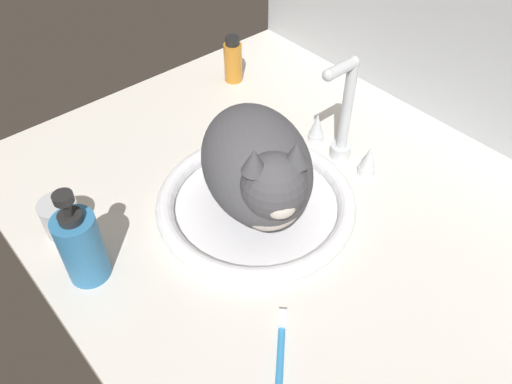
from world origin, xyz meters
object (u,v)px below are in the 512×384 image
(soap_pump_bottle, at_px, (81,246))
(toothbrush, at_px, (280,371))
(cat, at_px, (259,167))
(amber_bottle, at_px, (233,60))
(faucet, at_px, (343,124))
(metal_jar, at_px, (61,217))
(sink_basin, at_px, (256,203))

(soap_pump_bottle, height_order, toothbrush, soap_pump_bottle)
(cat, relative_size, amber_bottle, 3.24)
(faucet, height_order, soap_pump_bottle, faucet)
(amber_bottle, xyz_separation_m, soap_pump_bottle, (0.28, -0.51, 0.01))
(cat, distance_m, soap_pump_bottle, 0.29)
(cat, xyz_separation_m, amber_bottle, (-0.36, 0.24, -0.06))
(toothbrush, bearing_deg, metal_jar, -166.59)
(sink_basin, distance_m, amber_bottle, 0.42)
(soap_pump_bottle, relative_size, toothbrush, 1.22)
(cat, relative_size, toothbrush, 2.50)
(sink_basin, bearing_deg, faucet, 90.00)
(cat, xyz_separation_m, soap_pump_bottle, (-0.08, -0.28, -0.05))
(sink_basin, distance_m, toothbrush, 0.30)
(cat, distance_m, metal_jar, 0.33)
(sink_basin, height_order, amber_bottle, amber_bottle)
(amber_bottle, height_order, toothbrush, amber_bottle)
(faucet, distance_m, amber_bottle, 0.35)
(cat, bearing_deg, metal_jar, -125.06)
(metal_jar, distance_m, soap_pump_bottle, 0.11)
(sink_basin, distance_m, soap_pump_bottle, 0.30)
(metal_jar, bearing_deg, faucet, 70.47)
(toothbrush, bearing_deg, cat, 144.52)
(amber_bottle, xyz_separation_m, toothbrush, (0.59, -0.40, -0.04))
(faucet, distance_m, soap_pump_bottle, 0.50)
(amber_bottle, xyz_separation_m, metal_jar, (0.18, -0.50, -0.02))
(metal_jar, bearing_deg, sink_basin, 57.88)
(sink_basin, distance_m, faucet, 0.22)
(sink_basin, bearing_deg, amber_bottle, 146.29)
(metal_jar, xyz_separation_m, soap_pump_bottle, (0.11, -0.01, 0.03))
(soap_pump_bottle, distance_m, toothbrush, 0.34)
(sink_basin, distance_m, metal_jar, 0.32)
(faucet, relative_size, cat, 0.62)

